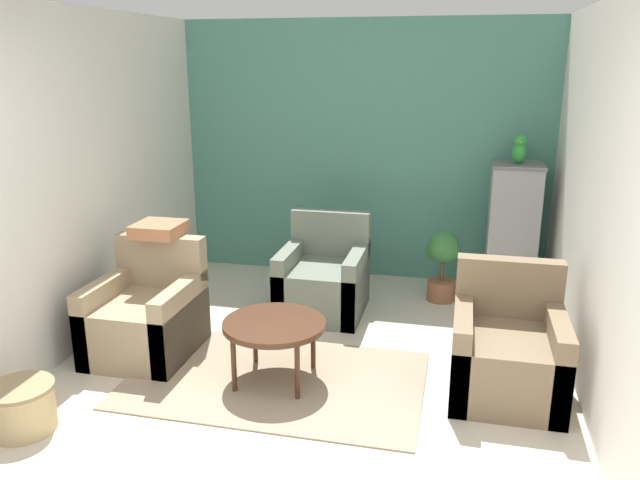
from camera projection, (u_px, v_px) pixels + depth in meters
wall_back_accent at (363, 152)px, 6.30m from camera, size 3.82×0.06×2.58m
wall_left at (88, 178)px, 4.92m from camera, size 0.06×3.77×2.58m
wall_right at (598, 202)px, 4.10m from camera, size 0.06×3.77×2.58m
area_rug at (276, 379)px, 4.43m from camera, size 2.08×1.30×0.01m
coffee_table at (274, 327)px, 4.31m from camera, size 0.72×0.72×0.45m
armchair_left at (147, 318)px, 4.78m from camera, size 0.72×0.80×0.86m
armchair_right at (507, 353)px, 4.20m from camera, size 0.72×0.80×0.86m
armchair_middle at (324, 281)px, 5.57m from camera, size 0.72×0.80×0.86m
birdcage at (512, 233)px, 5.77m from camera, size 0.46×0.46×1.29m
parrot at (519, 150)px, 5.56m from camera, size 0.12×0.22×0.26m
potted_plant at (442, 260)px, 5.80m from camera, size 0.32×0.29×0.67m
wicker_basket at (22, 406)px, 3.79m from camera, size 0.40×0.40×0.30m
throw_pillow at (159, 229)px, 4.88m from camera, size 0.36×0.36×0.10m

